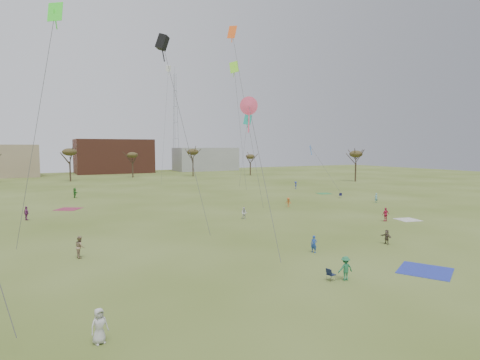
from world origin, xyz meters
name	(u,v)px	position (x,y,z in m)	size (l,w,h in m)	color
ground	(304,253)	(0.00, 0.00, 0.00)	(260.00, 260.00, 0.00)	#495A1C
flyer_near_left	(99,326)	(-18.05, -8.31, 0.85)	(0.83, 0.54, 1.69)	#BBBBBB
flyer_near_center	(345,268)	(-1.70, -6.95, 0.84)	(1.09, 0.62, 1.68)	#257147
flyer_near_right	(314,244)	(0.88, -0.21, 0.75)	(0.55, 0.36, 1.50)	#2346A0
spectator_fore_a	(386,214)	(17.99, 7.32, 0.86)	(1.00, 0.42, 1.71)	#C0214B
spectator_fore_b	(80,247)	(-17.35, 7.56, 0.91)	(0.88, 0.69, 1.82)	#987E61
spectator_fore_c	(387,237)	(8.93, -0.98, 0.69)	(1.27, 0.41, 1.37)	brown
flyer_mid_b	(288,202)	(14.02, 22.70, 0.72)	(0.93, 0.54, 1.44)	#C15B24
flyer_mid_c	(376,198)	(29.59, 19.82, 0.79)	(0.58, 0.38, 1.58)	#6DABB7
spectator_mid_d	(26,213)	(-21.59, 28.77, 0.89)	(1.04, 0.43, 1.77)	#833674
spectator_mid_e	(244,213)	(3.12, 16.83, 0.75)	(0.73, 0.57, 1.50)	silver
flyer_far_a	(75,193)	(-14.13, 49.96, 0.90)	(1.67, 0.53, 1.81)	#2F7C29
flyer_far_c	(296,185)	(30.62, 43.97, 0.82)	(1.06, 0.61, 1.64)	#2330A0
blanket_blue	(425,271)	(5.03, -8.14, 0.00)	(3.56, 3.56, 0.03)	#2838B1
blanket_cream	(408,220)	(21.26, 6.71, 0.00)	(2.58, 2.58, 0.03)	silver
blanket_plum	(68,209)	(-16.24, 36.06, 0.00)	(3.22, 3.22, 0.03)	#932D49
blanket_olive	(324,194)	(30.38, 34.00, 0.00)	(2.59, 2.59, 0.03)	#338C45
camp_chair_center	(331,277)	(-2.62, -6.54, 0.26)	(0.60, 0.57, 0.87)	#141D38
camp_chair_right	(340,196)	(28.71, 27.44, 0.26)	(0.74, 0.73, 0.87)	#131233
kites_aloft	(186,78)	(-0.07, 28.94, 19.34)	(69.65, 71.08, 26.97)	red
tree_line	(111,155)	(-2.85, 79.12, 7.09)	(117.44, 49.32, 8.91)	#3A2B1E
building_brick	(114,156)	(5.00, 120.00, 6.00)	(26.00, 16.00, 12.00)	brown
building_grey	(206,159)	(40.00, 118.00, 4.50)	(24.00, 12.00, 9.00)	gray
radio_tower	(175,122)	(30.00, 125.00, 19.21)	(1.51, 1.72, 41.00)	#9EA3A8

